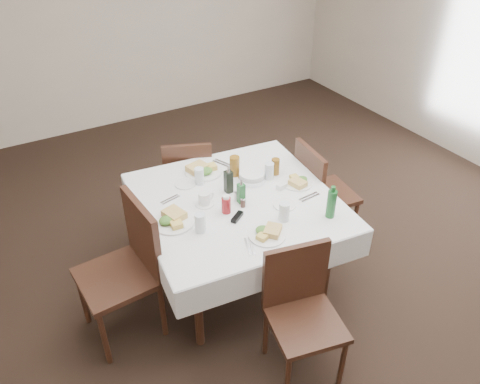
{
  "coord_description": "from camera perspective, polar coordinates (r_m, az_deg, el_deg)",
  "views": [
    {
      "loc": [
        -1.62,
        -2.21,
        2.74
      ],
      "look_at": [
        -0.19,
        0.24,
        0.8
      ],
      "focal_mm": 35.0,
      "sensor_mm": 36.0,
      "label": 1
    }
  ],
  "objects": [
    {
      "name": "oil_cruet_green",
      "position": [
        3.35,
        0.14,
        -0.06
      ],
      "size": [
        0.05,
        0.05,
        0.2
      ],
      "color": "#1B5A26",
      "rests_on": "dining_table"
    },
    {
      "name": "ground_plane",
      "position": [
        3.88,
        4.37,
        -10.76
      ],
      "size": [
        7.0,
        7.0,
        0.0
      ],
      "primitive_type": "plane",
      "color": "black"
    },
    {
      "name": "ketchup_bottle",
      "position": [
        3.26,
        -1.7,
        -1.53
      ],
      "size": [
        0.07,
        0.07,
        0.14
      ],
      "color": "maroon",
      "rests_on": "dining_table"
    },
    {
      "name": "bread_basket",
      "position": [
        3.62,
        1.45,
        1.88
      ],
      "size": [
        0.22,
        0.22,
        0.07
      ],
      "color": "silver",
      "rests_on": "dining_table"
    },
    {
      "name": "coffee_mug",
      "position": [
        3.36,
        -4.34,
        -0.88
      ],
      "size": [
        0.15,
        0.14,
        0.1
      ],
      "color": "white",
      "rests_on": "dining_table"
    },
    {
      "name": "chair_east",
      "position": [
        4.01,
        9.55,
        0.41
      ],
      "size": [
        0.49,
        0.49,
        0.93
      ],
      "color": "#33190E",
      "rests_on": "ground"
    },
    {
      "name": "cutlery_e",
      "position": [
        3.48,
        8.45,
        -0.61
      ],
      "size": [
        0.18,
        0.06,
        0.01
      ],
      "color": "silver",
      "rests_on": "dining_table"
    },
    {
      "name": "cutlery_s",
      "position": [
        3.01,
        1.2,
        -6.64
      ],
      "size": [
        0.09,
        0.17,
        0.01
      ],
      "color": "silver",
      "rests_on": "dining_table"
    },
    {
      "name": "sugar_caddy",
      "position": [
        3.55,
        5.11,
        0.71
      ],
      "size": [
        0.09,
        0.06,
        0.04
      ],
      "color": "white",
      "rests_on": "dining_table"
    },
    {
      "name": "water_s",
      "position": [
        3.2,
        5.41,
        -2.41
      ],
      "size": [
        0.07,
        0.07,
        0.14
      ],
      "color": "silver",
      "rests_on": "dining_table"
    },
    {
      "name": "iced_tea_a",
      "position": [
        3.66,
        -0.66,
        3.19
      ],
      "size": [
        0.08,
        0.08,
        0.16
      ],
      "color": "brown",
      "rests_on": "dining_table"
    },
    {
      "name": "pepper_shaker",
      "position": [
        3.33,
        0.36,
        -1.26
      ],
      "size": [
        0.03,
        0.03,
        0.08
      ],
      "color": "#452E24",
      "rests_on": "dining_table"
    },
    {
      "name": "iced_tea_b",
      "position": [
        3.69,
        4.34,
        3.1
      ],
      "size": [
        0.06,
        0.06,
        0.13
      ],
      "color": "brown",
      "rests_on": "dining_table"
    },
    {
      "name": "chair_north",
      "position": [
        4.19,
        -6.31,
        1.83
      ],
      "size": [
        0.54,
        0.54,
        0.88
      ],
      "color": "#33190E",
      "rests_on": "ground"
    },
    {
      "name": "salt_shaker",
      "position": [
        3.4,
        -0.5,
        -0.53
      ],
      "size": [
        0.03,
        0.03,
        0.07
      ],
      "color": "white",
      "rests_on": "dining_table"
    },
    {
      "name": "meal_north",
      "position": [
        3.73,
        -4.57,
        2.7
      ],
      "size": [
        0.3,
        0.3,
        0.07
      ],
      "color": "white",
      "rests_on": "dining_table"
    },
    {
      "name": "oil_cruet_dark",
      "position": [
        3.46,
        -1.42,
        1.37
      ],
      "size": [
        0.05,
        0.05,
        0.23
      ],
      "color": "black",
      "rests_on": "dining_table"
    },
    {
      "name": "dining_table",
      "position": [
        3.47,
        -0.4,
        -1.93
      ],
      "size": [
        1.54,
        1.54,
        0.76
      ],
      "color": "#33190E",
      "rests_on": "ground"
    },
    {
      "name": "sunglasses",
      "position": [
        3.23,
        -0.35,
        -3.06
      ],
      "size": [
        0.12,
        0.1,
        0.03
      ],
      "color": "black",
      "rests_on": "dining_table"
    },
    {
      "name": "meal_south",
      "position": [
        3.09,
        3.37,
        -5.01
      ],
      "size": [
        0.25,
        0.25,
        0.05
      ],
      "color": "white",
      "rests_on": "dining_table"
    },
    {
      "name": "room_shell",
      "position": [
        2.93,
        5.85,
        13.62
      ],
      "size": [
        6.04,
        7.04,
        2.8
      ],
      "color": "#BCAF9D",
      "rests_on": "ground"
    },
    {
      "name": "cutlery_n",
      "position": [
        3.85,
        -2.04,
        3.45
      ],
      "size": [
        0.12,
        0.2,
        0.01
      ],
      "color": "silver",
      "rests_on": "dining_table"
    },
    {
      "name": "cutlery_w",
      "position": [
        3.46,
        -8.49,
        -0.91
      ],
      "size": [
        0.16,
        0.07,
        0.01
      ],
      "color": "silver",
      "rests_on": "dining_table"
    },
    {
      "name": "side_plate_b",
      "position": [
        3.37,
        5.44,
        -1.59
      ],
      "size": [
        0.16,
        0.16,
        0.01
      ],
      "color": "white",
      "rests_on": "dining_table"
    },
    {
      "name": "water_n",
      "position": [
        3.58,
        -4.99,
        1.95
      ],
      "size": [
        0.07,
        0.07,
        0.13
      ],
      "color": "silver",
      "rests_on": "dining_table"
    },
    {
      "name": "side_plate_a",
      "position": [
        3.61,
        -6.69,
        1.0
      ],
      "size": [
        0.16,
        0.16,
        0.01
      ],
      "color": "white",
      "rests_on": "dining_table"
    },
    {
      "name": "water_e",
      "position": [
        3.64,
        3.58,
        2.59
      ],
      "size": [
        0.07,
        0.07,
        0.13
      ],
      "color": "silver",
      "rests_on": "dining_table"
    },
    {
      "name": "water_w",
      "position": [
        3.1,
        -4.87,
        -3.74
      ],
      "size": [
        0.07,
        0.07,
        0.14
      ],
      "color": "silver",
      "rests_on": "dining_table"
    },
    {
      "name": "meal_west",
      "position": [
        3.22,
        -8.19,
        -3.34
      ],
      "size": [
        0.29,
        0.29,
        0.06
      ],
      "color": "white",
      "rests_on": "dining_table"
    },
    {
      "name": "green_bottle",
      "position": [
        3.26,
        11.07,
        -1.37
      ],
      "size": [
        0.06,
        0.06,
        0.25
      ],
      "color": "#1B5A26",
      "rests_on": "dining_table"
    },
    {
      "name": "chair_west",
      "position": [
        3.25,
        -13.37,
        -8.33
      ],
      "size": [
        0.52,
        0.52,
        1.03
      ],
      "color": "#33190E",
      "rests_on": "ground"
    },
    {
      "name": "chair_south",
      "position": [
        3.02,
        7.4,
        -13.41
      ],
      "size": [
        0.51,
        0.51,
        0.91
      ],
      "color": "#33190E",
      "rests_on": "ground"
    },
    {
      "name": "meal_east",
      "position": [
        3.61,
        7.09,
        1.23
      ],
      "size": [
        0.23,
        0.23,
        0.05
      ],
      "color": "white",
      "rests_on": "dining_table"
    }
  ]
}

